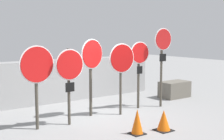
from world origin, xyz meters
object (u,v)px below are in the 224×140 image
(traffic_cone_1, at_px, (164,120))
(storage_crate, at_px, (174,89))
(stop_sign_1, at_px, (70,72))
(stop_sign_4, at_px, (139,62))
(stop_sign_5, at_px, (163,52))
(stop_sign_0, at_px, (37,71))
(stop_sign_2, at_px, (92,62))
(stop_sign_3, at_px, (122,64))
(traffic_cone_0, at_px, (137,122))

(traffic_cone_1, bearing_deg, storage_crate, 39.19)
(stop_sign_1, relative_size, stop_sign_4, 0.94)
(stop_sign_5, bearing_deg, stop_sign_0, -179.77)
(stop_sign_2, height_order, storage_crate, stop_sign_2)
(stop_sign_1, height_order, stop_sign_4, stop_sign_4)
(stop_sign_4, bearing_deg, stop_sign_2, -178.78)
(stop_sign_2, bearing_deg, stop_sign_3, -42.78)
(stop_sign_1, bearing_deg, storage_crate, 8.30)
(storage_crate, bearing_deg, stop_sign_3, -164.99)
(stop_sign_4, bearing_deg, traffic_cone_1, -111.73)
(stop_sign_4, bearing_deg, stop_sign_3, -157.35)
(stop_sign_2, height_order, traffic_cone_0, stop_sign_2)
(stop_sign_2, relative_size, traffic_cone_0, 3.67)
(stop_sign_3, bearing_deg, stop_sign_1, -177.29)
(stop_sign_2, relative_size, storage_crate, 2.01)
(traffic_cone_1, distance_m, storage_crate, 4.28)
(stop_sign_0, relative_size, stop_sign_5, 0.82)
(stop_sign_1, xyz_separation_m, traffic_cone_1, (1.67, -1.81, -1.18))
(traffic_cone_1, bearing_deg, stop_sign_1, 132.59)
(stop_sign_3, relative_size, traffic_cone_0, 3.46)
(stop_sign_2, relative_size, stop_sign_3, 1.06)
(stop_sign_2, distance_m, stop_sign_3, 0.89)
(stop_sign_3, height_order, stop_sign_5, stop_sign_5)
(stop_sign_3, xyz_separation_m, traffic_cone_1, (-0.08, -1.84, -1.28))
(stop_sign_0, bearing_deg, stop_sign_3, -7.75)
(stop_sign_5, bearing_deg, stop_sign_1, -178.00)
(storage_crate, bearing_deg, stop_sign_2, -173.60)
(stop_sign_0, bearing_deg, traffic_cone_0, -49.80)
(stop_sign_2, xyz_separation_m, stop_sign_5, (2.52, -0.37, 0.25))
(traffic_cone_0, bearing_deg, stop_sign_5, 33.95)
(stop_sign_0, distance_m, traffic_cone_1, 3.41)
(stop_sign_0, xyz_separation_m, stop_sign_3, (2.60, -0.09, 0.03))
(stop_sign_1, relative_size, storage_crate, 1.80)
(stop_sign_4, xyz_separation_m, storage_crate, (2.26, 0.55, -1.20))
(stop_sign_5, bearing_deg, stop_sign_4, 161.03)
(traffic_cone_1, bearing_deg, stop_sign_2, 107.21)
(stop_sign_1, height_order, stop_sign_3, stop_sign_3)
(storage_crate, bearing_deg, stop_sign_1, -169.85)
(stop_sign_5, bearing_deg, traffic_cone_1, -133.10)
(stop_sign_2, xyz_separation_m, stop_sign_3, (0.78, -0.42, -0.06))
(stop_sign_2, bearing_deg, stop_sign_0, 175.52)
(stop_sign_2, xyz_separation_m, stop_sign_4, (1.76, -0.09, -0.09))
(traffic_cone_0, bearing_deg, stop_sign_1, 120.25)
(stop_sign_1, height_order, stop_sign_5, stop_sign_5)
(stop_sign_5, xyz_separation_m, traffic_cone_1, (-1.82, -1.89, -1.59))
(stop_sign_0, relative_size, traffic_cone_0, 3.45)
(stop_sign_1, bearing_deg, stop_sign_5, -0.62)
(stop_sign_2, bearing_deg, stop_sign_5, -22.96)
(traffic_cone_0, bearing_deg, stop_sign_3, 64.23)
(stop_sign_5, height_order, traffic_cone_0, stop_sign_5)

